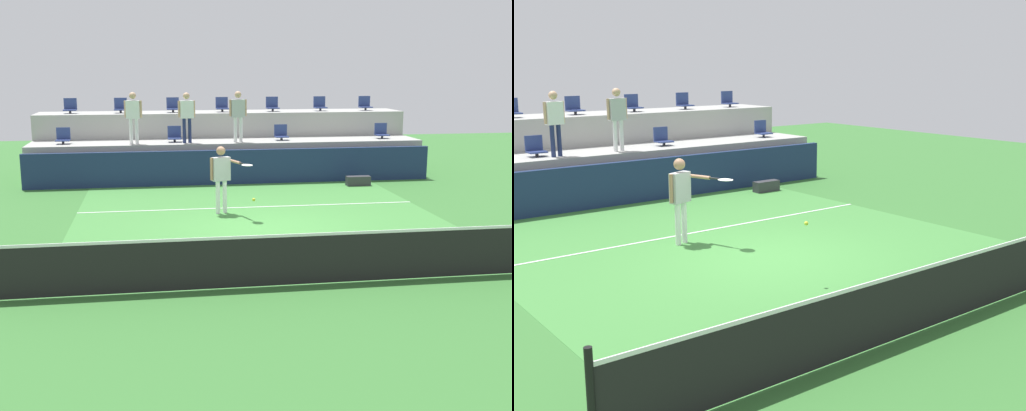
% 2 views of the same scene
% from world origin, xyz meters
% --- Properties ---
extents(ground_plane, '(40.00, 40.00, 0.00)m').
position_xyz_m(ground_plane, '(0.00, 0.00, 0.00)').
color(ground_plane, '#336B2D').
extents(court_inner_paint, '(9.00, 10.00, 0.01)m').
position_xyz_m(court_inner_paint, '(0.00, 1.00, 0.00)').
color(court_inner_paint, '#3D7F38').
rests_on(court_inner_paint, ground_plane).
extents(court_service_line, '(9.00, 0.06, 0.00)m').
position_xyz_m(court_service_line, '(0.00, 2.40, 0.01)').
color(court_service_line, white).
rests_on(court_service_line, ground_plane).
extents(tennis_net, '(10.48, 0.08, 1.07)m').
position_xyz_m(tennis_net, '(0.00, -4.00, 0.50)').
color(tennis_net, black).
rests_on(tennis_net, ground_plane).
extents(sponsor_backboard, '(13.00, 0.16, 1.10)m').
position_xyz_m(sponsor_backboard, '(0.00, 6.00, 0.55)').
color(sponsor_backboard, navy).
rests_on(sponsor_backboard, ground_plane).
extents(seating_tier_lower, '(13.00, 1.80, 1.25)m').
position_xyz_m(seating_tier_lower, '(0.00, 7.30, 0.62)').
color(seating_tier_lower, '#9E9E99').
rests_on(seating_tier_lower, ground_plane).
extents(seating_tier_upper, '(13.00, 1.80, 2.10)m').
position_xyz_m(seating_tier_upper, '(0.00, 9.10, 1.05)').
color(seating_tier_upper, '#9E9E99').
rests_on(seating_tier_upper, ground_plane).
extents(stadium_chair_lower_left, '(0.44, 0.40, 0.52)m').
position_xyz_m(stadium_chair_lower_left, '(-1.80, 7.23, 1.46)').
color(stadium_chair_lower_left, '#2D2D33').
rests_on(stadium_chair_lower_left, seating_tier_lower).
extents(stadium_chair_lower_right, '(0.44, 0.40, 0.52)m').
position_xyz_m(stadium_chair_lower_right, '(1.79, 7.23, 1.46)').
color(stadium_chair_lower_right, '#2D2D33').
rests_on(stadium_chair_lower_right, seating_tier_lower).
extents(stadium_chair_lower_far_right, '(0.44, 0.40, 0.52)m').
position_xyz_m(stadium_chair_lower_far_right, '(5.34, 7.23, 1.46)').
color(stadium_chair_lower_far_right, '#2D2D33').
rests_on(stadium_chair_lower_far_right, seating_tier_lower).
extents(stadium_chair_upper_center, '(0.44, 0.40, 0.52)m').
position_xyz_m(stadium_chair_upper_center, '(-0.02, 9.03, 2.31)').
color(stadium_chair_upper_center, '#2D2D33').
rests_on(stadium_chair_upper_center, seating_tier_upper).
extents(stadium_chair_upper_mid_right, '(0.44, 0.40, 0.52)m').
position_xyz_m(stadium_chair_upper_mid_right, '(1.81, 9.03, 2.31)').
color(stadium_chair_upper_mid_right, '#2D2D33').
rests_on(stadium_chair_upper_mid_right, seating_tier_upper).
extents(stadium_chair_upper_right, '(0.44, 0.40, 0.52)m').
position_xyz_m(stadium_chair_upper_right, '(3.59, 9.03, 2.31)').
color(stadium_chair_upper_right, '#2D2D33').
rests_on(stadium_chair_upper_right, seating_tier_upper).
extents(stadium_chair_upper_far_right, '(0.44, 0.40, 0.52)m').
position_xyz_m(stadium_chair_upper_far_right, '(5.31, 9.03, 2.31)').
color(stadium_chair_upper_far_right, '#2D2D33').
rests_on(stadium_chair_upper_far_right, seating_tier_upper).
extents(tennis_player, '(1.03, 1.13, 1.73)m').
position_xyz_m(tennis_player, '(-0.81, 1.79, 1.06)').
color(tennis_player, white).
rests_on(tennis_player, ground_plane).
extents(spectator_in_white, '(0.58, 0.27, 1.63)m').
position_xyz_m(spectator_in_white, '(-1.40, 6.85, 2.22)').
color(spectator_in_white, navy).
rests_on(spectator_in_white, seating_tier_lower).
extents(spectator_in_grey, '(0.58, 0.23, 1.66)m').
position_xyz_m(spectator_in_grey, '(0.27, 6.85, 2.24)').
color(spectator_in_grey, white).
rests_on(spectator_in_grey, seating_tier_lower).
extents(tennis_ball, '(0.07, 0.07, 0.07)m').
position_xyz_m(tennis_ball, '(-0.52, -1.61, 1.04)').
color(tennis_ball, '#CCE033').
extents(equipment_bag, '(0.76, 0.28, 0.30)m').
position_xyz_m(equipment_bag, '(3.87, 5.11, 0.15)').
color(equipment_bag, '#333338').
rests_on(equipment_bag, ground_plane).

